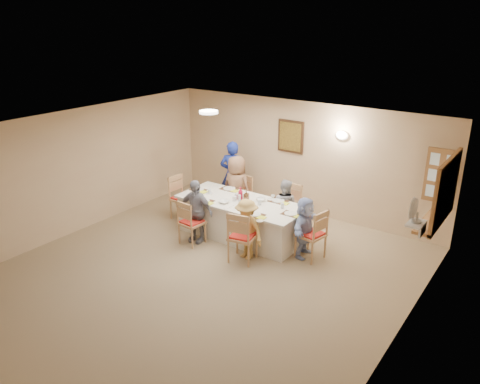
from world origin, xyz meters
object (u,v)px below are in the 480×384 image
Objects in this scene: diner_front_left at (196,211)px; condiment_ketchup at (241,194)px; dining_table at (241,219)px; diner_front_right at (247,229)px; diner_back_right at (285,206)px; chair_back_right at (287,208)px; caregiver at (233,175)px; chair_left_end at (183,198)px; diner_right_end at (305,227)px; chair_front_left at (192,222)px; chair_right_end at (311,234)px; chair_front_right at (243,236)px; chair_back_left at (240,197)px; diner_back_left at (237,188)px; desk_fan at (415,213)px; serving_hatch at (446,191)px.

diner_front_left reaches higher than condiment_ketchup.
dining_table is 0.93m from diner_front_right.
dining_table is at bearing 44.54° from diner_back_right.
chair_back_right is 1.71m from caregiver.
diner_right_end is at bearing -86.68° from chair_left_end.
chair_front_left is at bearing -126.78° from chair_left_end.
dining_table is 9.87× the size of condiment_ketchup.
diner_front_right is (-0.95, -0.68, 0.09)m from chair_right_end.
condiment_ketchup reaches higher than chair_front_right.
chair_back_left is 1.02m from condiment_ketchup.
caregiver reaches higher than chair_right_end.
diner_front_right is (0.60, -0.68, 0.19)m from dining_table.
caregiver reaches higher than chair_front_left.
chair_back_right is at bearing 48.64° from condiment_ketchup.
diner_back_right reaches higher than chair_front_left.
diner_right_end is at bearing -16.16° from chair_back_left.
condiment_ketchup is at bearing -118.03° from chair_front_left.
diner_back_left is at bearing 82.95° from diner_front_left.
chair_back_left is at bearing -46.58° from chair_left_end.
diner_right_end is (-0.13, 0.00, 0.09)m from chair_right_end.
chair_left_end is at bearing 42.29° from caregiver.
desk_fan is 0.19× the size of caregiver.
diner_back_left is at bearing -96.50° from chair_right_end.
dining_table is 2.24× the size of diner_right_end.
diner_back_left reaches higher than chair_front_right.
chair_left_end is 0.85× the size of diner_back_right.
diner_back_left reaches higher than condiment_ketchup.
serving_hatch is 1.18× the size of diner_front_left.
chair_front_right is 1.15m from diner_right_end.
chair_left_end is 0.68× the size of diner_back_left.
serving_hatch is 0.58× the size of dining_table.
desk_fan is at bearing 152.05° from diner_back_right.
caregiver is at bearing -19.93° from diner_back_right.
diner_back_left reaches higher than diner_front_left.
condiment_ketchup is (-0.65, -0.62, 0.32)m from diner_back_right.
diner_back_left is 1.12× the size of diner_front_left.
diner_front_left is (-4.14, -1.45, -0.87)m from serving_hatch.
chair_left_end is at bearing 35.47° from diner_back_left.
diner_front_right is at bearing -43.36° from chair_right_end.
chair_front_left is 1.21m from diner_front_right.
chair_right_end is 0.85× the size of diner_back_right.
diner_back_right is at bearing 47.19° from diner_right_end.
chair_left_end is (-0.95, -0.80, 0.02)m from chair_back_left.
caregiver is (-1.05, 1.15, 0.41)m from dining_table.
diner_front_right reaches higher than chair_front_right.
dining_table is at bearing -47.68° from chair_back_left.
diner_back_left is at bearing 141.26° from diner_front_right.
chair_back_left is 0.95× the size of chair_back_right.
desk_fan reaches higher than diner_back_right.
chair_back_left is 3.54× the size of condiment_ketchup.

